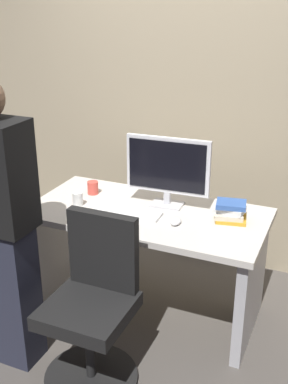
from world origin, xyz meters
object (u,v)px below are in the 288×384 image
(desk, at_px, (147,242))
(book_stack, at_px, (230,211))
(office_chair, at_px, (93,310))
(mouse, at_px, (176,221))
(keyboard, at_px, (127,213))
(cup_by_monitor, at_px, (93,188))
(monitor, at_px, (168,168))
(cup_near_keyboard, at_px, (78,199))

(desk, bearing_deg, book_stack, 8.93)
(office_chair, height_order, mouse, office_chair)
(keyboard, relative_size, book_stack, 2.00)
(desk, height_order, cup_by_monitor, cup_by_monitor)
(monitor, xyz_separation_m, cup_by_monitor, (-0.54, -0.01, -0.21))
(office_chair, relative_size, keyboard, 2.19)
(monitor, distance_m, book_stack, 0.47)
(cup_by_monitor, bearing_deg, monitor, 1.04)
(office_chair, distance_m, book_stack, 0.99)
(office_chair, distance_m, mouse, 0.71)
(cup_by_monitor, height_order, book_stack, book_stack)
(mouse, bearing_deg, office_chair, -113.53)
(cup_near_keyboard, xyz_separation_m, cup_by_monitor, (-0.01, 0.21, -0.00))
(desk, height_order, keyboard, keyboard)
(monitor, bearing_deg, cup_near_keyboard, -157.37)
(keyboard, height_order, book_stack, book_stack)
(office_chair, distance_m, keyboard, 0.67)
(cup_by_monitor, bearing_deg, keyboard, -30.37)
(mouse, bearing_deg, monitor, 122.08)
(desk, relative_size, book_stack, 6.96)
(monitor, bearing_deg, cup_by_monitor, -178.96)
(monitor, bearing_deg, mouse, -57.92)
(desk, xyz_separation_m, keyboard, (-0.10, -0.09, 0.23))
(cup_by_monitor, bearing_deg, mouse, -17.77)
(cup_near_keyboard, bearing_deg, monitor, 22.63)
(book_stack, bearing_deg, monitor, 173.35)
(cup_near_keyboard, bearing_deg, mouse, -0.56)
(desk, relative_size, cup_by_monitor, 16.98)
(book_stack, bearing_deg, mouse, -147.60)
(office_chair, height_order, cup_near_keyboard, office_chair)
(office_chair, xyz_separation_m, monitor, (0.11, 0.81, 0.56))
(desk, relative_size, mouse, 14.93)
(office_chair, bearing_deg, mouse, 66.47)
(keyboard, distance_m, cup_by_monitor, 0.41)
(cup_near_keyboard, xyz_separation_m, book_stack, (0.96, 0.17, 0.01))
(monitor, bearing_deg, desk, -123.04)
(cup_by_monitor, bearing_deg, book_stack, -2.36)
(office_chair, height_order, book_stack, office_chair)
(book_stack, bearing_deg, cup_near_keyboard, -169.80)
(office_chair, bearing_deg, cup_near_keyboard, 125.79)
(mouse, relative_size, cup_near_keyboard, 1.13)
(cup_near_keyboard, relative_size, cup_by_monitor, 1.01)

